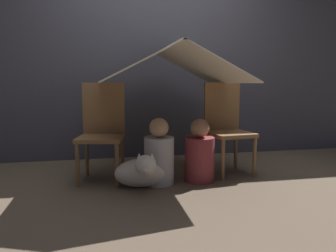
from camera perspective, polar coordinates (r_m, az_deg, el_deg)
The scene contains 9 objects.
ground_plane at distance 3.08m, azimuth 0.56°, elevation -9.67°, with size 8.80×8.80×0.00m, color brown.
wall_back at distance 4.04m, azimuth -2.73°, elevation 12.34°, with size 7.00×0.05×2.50m.
chair_left at distance 3.14m, azimuth -11.41°, elevation -0.37°, with size 0.47×0.47×0.91m.
chair_right at distance 3.37m, azimuth 10.15°, elevation 0.20°, with size 0.45×0.45×0.91m.
sheet_canopy at distance 3.10m, azimuth 0.00°, elevation 10.62°, with size 1.27×1.30×0.33m.
person_front at distance 2.96m, azimuth -1.57°, elevation -5.23°, with size 0.27×0.27×0.60m.
person_second at distance 3.06m, azimuth 5.51°, elevation -5.01°, with size 0.28×0.28×0.59m.
dog at distance 2.87m, azimuth -4.31°, elevation -7.87°, with size 0.50×0.41×0.35m.
floor_cushion at distance 3.20m, azimuth -2.82°, elevation -8.11°, with size 0.32×0.26×0.10m.
Camera 1 is at (-0.61, -2.88, 0.91)m, focal length 35.00 mm.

